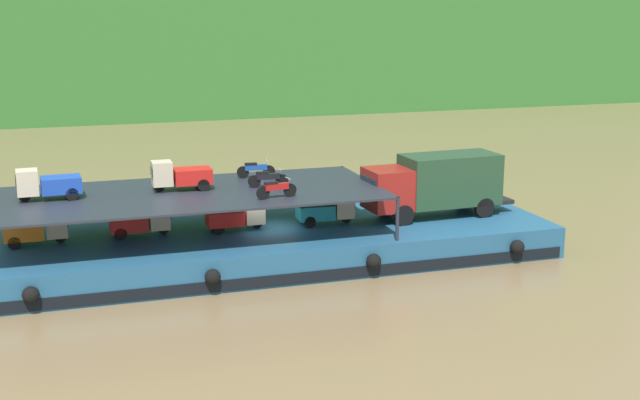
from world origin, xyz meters
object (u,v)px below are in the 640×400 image
(mini_truck_lower_aft, at_px, (141,221))
(motorcycle_upper_centre, at_px, (268,178))
(mini_truck_lower_mid, at_px, (236,215))
(mini_truck_lower_fore, at_px, (327,210))
(mini_truck_upper_stern, at_px, (48,184))
(mini_truck_upper_mid, at_px, (180,175))
(covered_lorry, at_px, (436,183))
(motorcycle_upper_stbd, at_px, (256,169))
(mini_truck_lower_stern, at_px, (37,229))
(cargo_barge, at_px, (270,244))
(motorcycle_upper_port, at_px, (276,189))

(mini_truck_lower_aft, height_order, motorcycle_upper_centre, motorcycle_upper_centre)
(mini_truck_lower_mid, xyz_separation_m, mini_truck_lower_fore, (4.38, -0.25, 0.00))
(mini_truck_upper_stern, xyz_separation_m, mini_truck_upper_mid, (5.84, 0.16, 0.00))
(mini_truck_lower_mid, bearing_deg, mini_truck_lower_fore, -3.28)
(mini_truck_lower_mid, height_order, mini_truck_lower_fore, same)
(covered_lorry, relative_size, mini_truck_lower_fore, 2.84)
(mini_truck_lower_mid, distance_m, mini_truck_upper_stern, 8.57)
(motorcycle_upper_stbd, bearing_deg, mini_truck_lower_stern, -170.40)
(covered_lorry, xyz_separation_m, mini_truck_upper_mid, (-12.47, 0.97, 1.00))
(mini_truck_lower_stern, height_order, motorcycle_upper_centre, motorcycle_upper_centre)
(covered_lorry, distance_m, motorcycle_upper_centre, 8.55)
(cargo_barge, distance_m, mini_truck_upper_mid, 5.33)
(mini_truck_lower_stern, xyz_separation_m, motorcycle_upper_port, (10.20, -2.86, 1.74))
(mini_truck_lower_stern, xyz_separation_m, motorcycle_upper_centre, (10.40, -0.55, 1.74))
(mini_truck_lower_fore, distance_m, motorcycle_upper_stbd, 4.12)
(mini_truck_upper_stern, xyz_separation_m, motorcycle_upper_port, (9.60, -2.82, -0.26))
(mini_truck_lower_stern, bearing_deg, motorcycle_upper_centre, -3.02)
(covered_lorry, xyz_separation_m, motorcycle_upper_port, (-8.71, -2.01, 0.74))
(mini_truck_upper_mid, height_order, motorcycle_upper_centre, mini_truck_upper_mid)
(mini_truck_lower_fore, relative_size, motorcycle_upper_stbd, 1.47)
(cargo_barge, bearing_deg, mini_truck_lower_mid, 169.87)
(mini_truck_lower_mid, xyz_separation_m, mini_truck_upper_stern, (-8.33, 0.26, 2.00))
(mini_truck_lower_stern, xyz_separation_m, mini_truck_upper_mid, (6.43, 0.12, 2.00))
(covered_lorry, relative_size, mini_truck_lower_aft, 2.86)
(covered_lorry, distance_m, motorcycle_upper_port, 8.97)
(mini_truck_lower_stern, bearing_deg, mini_truck_upper_mid, 1.04)
(mini_truck_lower_fore, bearing_deg, mini_truck_upper_mid, 174.40)
(cargo_barge, xyz_separation_m, motorcycle_upper_centre, (-0.05, 0.03, 3.18))
(mini_truck_lower_aft, xyz_separation_m, motorcycle_upper_stbd, (5.84, 1.72, 1.74))
(cargo_barge, relative_size, mini_truck_lower_stern, 9.77)
(mini_truck_lower_fore, distance_m, mini_truck_upper_stern, 12.88)
(mini_truck_lower_stern, relative_size, mini_truck_upper_mid, 1.00)
(cargo_barge, bearing_deg, covered_lorry, -1.87)
(mini_truck_lower_stern, height_order, mini_truck_lower_aft, same)
(mini_truck_lower_fore, bearing_deg, motorcycle_upper_port, -143.46)
(cargo_barge, xyz_separation_m, mini_truck_lower_aft, (-5.91, 0.62, 1.44))
(mini_truck_upper_mid, xyz_separation_m, motorcycle_upper_port, (3.76, -2.98, -0.26))
(mini_truck_lower_stern, relative_size, mini_truck_upper_stern, 0.99)
(mini_truck_lower_fore, xyz_separation_m, motorcycle_upper_centre, (-2.91, 0.01, 1.74))
(mini_truck_lower_aft, relative_size, mini_truck_upper_mid, 1.00)
(mini_truck_upper_stern, bearing_deg, motorcycle_upper_centre, -2.95)
(motorcycle_upper_port, relative_size, motorcycle_upper_centre, 1.00)
(cargo_barge, bearing_deg, mini_truck_lower_fore, 0.42)
(mini_truck_lower_mid, distance_m, motorcycle_upper_port, 3.34)
(covered_lorry, distance_m, mini_truck_upper_mid, 12.55)
(mini_truck_lower_stern, xyz_separation_m, mini_truck_lower_aft, (4.54, 0.04, 0.00))
(mini_truck_lower_aft, xyz_separation_m, motorcycle_upper_port, (5.66, -2.90, 1.74))
(mini_truck_lower_aft, height_order, mini_truck_upper_stern, mini_truck_upper_stern)
(cargo_barge, distance_m, motorcycle_upper_stbd, 3.95)
(mini_truck_upper_mid, bearing_deg, mini_truck_upper_stern, -178.41)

